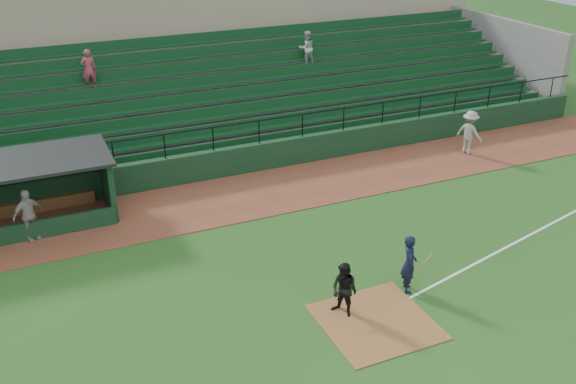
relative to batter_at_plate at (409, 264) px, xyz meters
name	(u,v)px	position (x,y,z in m)	size (l,w,h in m)	color
ground	(358,303)	(-1.68, 0.01, -0.92)	(90.00, 90.00, 0.00)	#214E19
warning_track	(257,194)	(-1.68, 8.01, -0.91)	(40.00, 4.00, 0.03)	brown
home_plate_dirt	(376,322)	(-1.68, -0.99, -0.91)	(3.00, 3.00, 0.03)	brown
foul_line	(539,230)	(6.32, 1.21, -0.92)	(18.00, 0.09, 0.01)	white
stadium_structure	(192,82)	(-1.68, 16.46, 1.38)	(38.00, 13.08, 6.40)	#10311A
batter_at_plate	(409,264)	(0.00, 0.00, 0.00)	(1.13, 0.79, 1.84)	black
umpire	(344,290)	(-2.33, -0.30, -0.10)	(0.80, 0.62, 1.64)	black
runner	(470,132)	(8.56, 8.06, 0.09)	(1.27, 0.73, 1.97)	gray
dugout_player_a	(28,215)	(-10.04, 7.76, 0.04)	(1.09, 0.45, 1.86)	#A49F99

